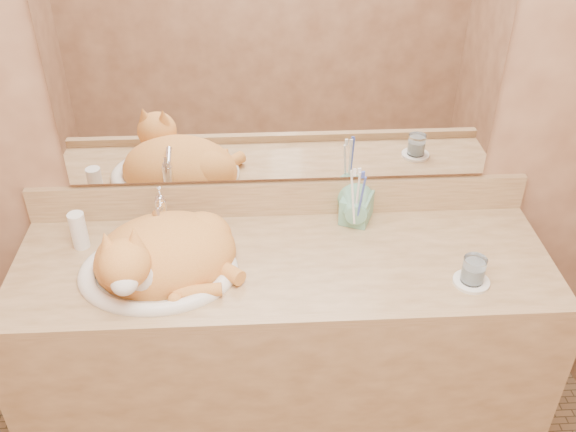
{
  "coord_description": "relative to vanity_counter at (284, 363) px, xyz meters",
  "views": [
    {
      "loc": [
        -0.07,
        -0.74,
        2.05
      ],
      "look_at": [
        0.01,
        0.7,
        1.04
      ],
      "focal_mm": 40.0,
      "sensor_mm": 36.0,
      "label": 1
    }
  ],
  "objects": [
    {
      "name": "wall_back",
      "position": [
        0.0,
        0.28,
        0.82
      ],
      "size": [
        2.4,
        0.02,
        2.5
      ],
      "primitive_type": "cube",
      "color": "brown",
      "rests_on": "ground"
    },
    {
      "name": "vanity_counter",
      "position": [
        0.0,
        0.0,
        0.0
      ],
      "size": [
        1.6,
        0.55,
        0.85
      ],
      "primitive_type": null,
      "color": "olive",
      "rests_on": "floor"
    },
    {
      "name": "mirror",
      "position": [
        0.0,
        0.26,
        0.97
      ],
      "size": [
        1.3,
        0.02,
        0.8
      ],
      "primitive_type": "cube",
      "color": "white",
      "rests_on": "wall_back"
    },
    {
      "name": "sink_basin",
      "position": [
        -0.36,
        -0.02,
        0.5
      ],
      "size": [
        0.51,
        0.44,
        0.14
      ],
      "primitive_type": null,
      "rotation": [
        0.0,
        0.0,
        -0.17
      ],
      "color": "white",
      "rests_on": "vanity_counter"
    },
    {
      "name": "faucet",
      "position": [
        -0.36,
        0.15,
        0.51
      ],
      "size": [
        0.05,
        0.12,
        0.17
      ],
      "primitive_type": null,
      "rotation": [
        0.0,
        0.0,
        -0.1
      ],
      "color": "white",
      "rests_on": "vanity_counter"
    },
    {
      "name": "cat",
      "position": [
        -0.35,
        -0.02,
        0.49
      ],
      "size": [
        0.49,
        0.43,
        0.23
      ],
      "primitive_type": null,
      "rotation": [
        0.0,
        0.0,
        0.25
      ],
      "color": "#C9752E",
      "rests_on": "sink_basin"
    },
    {
      "name": "soap_dispenser",
      "position": [
        0.22,
        0.17,
        0.52
      ],
      "size": [
        0.12,
        0.12,
        0.2
      ],
      "primitive_type": "imported",
      "rotation": [
        0.0,
        0.0,
        -0.4
      ],
      "color": "#6DAE8F",
      "rests_on": "vanity_counter"
    },
    {
      "name": "toothbrush_cup",
      "position": [
        0.23,
        0.15,
        0.48
      ],
      "size": [
        0.13,
        0.13,
        0.11
      ],
      "primitive_type": "imported",
      "rotation": [
        0.0,
        0.0,
        -0.12
      ],
      "color": "#6DAE8F",
      "rests_on": "vanity_counter"
    },
    {
      "name": "toothbrushes",
      "position": [
        0.23,
        0.15,
        0.56
      ],
      "size": [
        0.04,
        0.04,
        0.23
      ],
      "primitive_type": null,
      "color": "white",
      "rests_on": "toothbrush_cup"
    },
    {
      "name": "saucer",
      "position": [
        0.53,
        -0.11,
        0.43
      ],
      "size": [
        0.1,
        0.1,
        0.01
      ],
      "primitive_type": "cylinder",
      "color": "white",
      "rests_on": "vanity_counter"
    },
    {
      "name": "water_glass",
      "position": [
        0.53,
        -0.11,
        0.47
      ],
      "size": [
        0.07,
        0.07,
        0.08
      ],
      "primitive_type": "cylinder",
      "color": "white",
      "rests_on": "saucer"
    },
    {
      "name": "lotion_bottle",
      "position": [
        -0.61,
        0.12,
        0.48
      ],
      "size": [
        0.05,
        0.05,
        0.12
      ],
      "primitive_type": "cylinder",
      "color": "white",
      "rests_on": "vanity_counter"
    }
  ]
}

